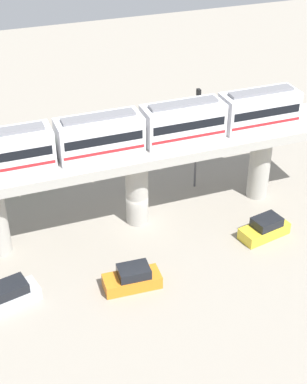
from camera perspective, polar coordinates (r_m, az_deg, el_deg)
The scene contains 8 objects.
ground_plane at distance 49.15m, azimuth -1.62°, elevation -2.88°, with size 120.00×120.00×0.00m, color gray.
viaduct at distance 46.11m, azimuth -1.73°, elevation 2.83°, with size 5.20×35.80×7.17m.
train at distance 44.83m, azimuth -1.14°, elevation 6.36°, with size 2.64×27.45×3.24m.
parked_car_silver at distance 42.05m, azimuth -14.20°, elevation -9.98°, with size 2.66×4.49×1.76m.
parked_car_yellow at distance 47.82m, azimuth 11.09°, elevation -3.61°, with size 2.56×4.47×1.76m.
parked_car_orange at distance 42.14m, azimuth -2.12°, elevation -8.65°, with size 2.06×4.31×1.76m.
tree_near_viaduct at distance 53.44m, azimuth -14.00°, elevation 3.41°, with size 2.56×2.56×4.63m.
signal_post at distance 51.30m, azimuth 4.36°, elevation 5.72°, with size 0.44×0.28×9.77m.
Camera 1 is at (37.92, -12.85, 28.51)m, focal length 53.24 mm.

